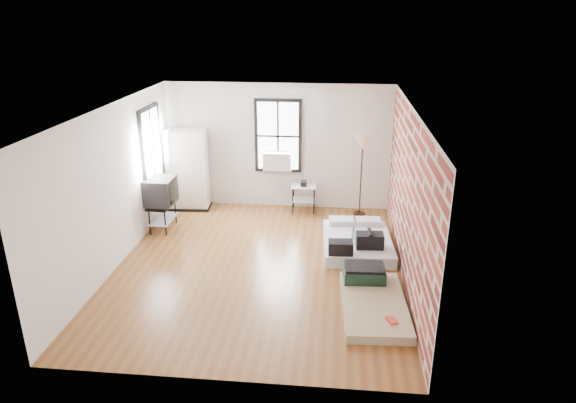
# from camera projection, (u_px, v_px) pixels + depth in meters

# --- Properties ---
(ground) EXTENTS (6.00, 6.00, 0.00)m
(ground) POSITION_uv_depth(u_px,v_px,m) (259.00, 266.00, 9.12)
(ground) COLOR brown
(ground) RESTS_ON ground
(room_shell) EXTENTS (5.02, 6.02, 2.80)m
(room_shell) POSITION_uv_depth(u_px,v_px,m) (274.00, 167.00, 8.82)
(room_shell) COLOR silver
(room_shell) RESTS_ON ground
(mattress_main) EXTENTS (1.35, 1.77, 0.55)m
(mattress_main) POSITION_uv_depth(u_px,v_px,m) (357.00, 242.00, 9.71)
(mattress_main) COLOR white
(mattress_main) RESTS_ON ground
(mattress_bare) EXTENTS (1.05, 1.85, 0.39)m
(mattress_bare) POSITION_uv_depth(u_px,v_px,m) (371.00, 297.00, 7.92)
(mattress_bare) COLOR tan
(mattress_bare) RESTS_ON ground
(wardrobe) EXTENTS (0.94, 0.57, 1.81)m
(wardrobe) POSITION_uv_depth(u_px,v_px,m) (188.00, 170.00, 11.45)
(wardrobe) COLOR black
(wardrobe) RESTS_ON ground
(side_table) EXTENTS (0.55, 0.44, 0.70)m
(side_table) POSITION_uv_depth(u_px,v_px,m) (304.00, 191.00, 11.42)
(side_table) COLOR black
(side_table) RESTS_ON ground
(floor_lamp) EXTENTS (0.39, 0.39, 1.82)m
(floor_lamp) POSITION_uv_depth(u_px,v_px,m) (363.00, 146.00, 10.85)
(floor_lamp) COLOR black
(floor_lamp) RESTS_ON ground
(tv_stand) EXTENTS (0.56, 0.78, 1.10)m
(tv_stand) POSITION_uv_depth(u_px,v_px,m) (161.00, 193.00, 10.37)
(tv_stand) COLOR black
(tv_stand) RESTS_ON ground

